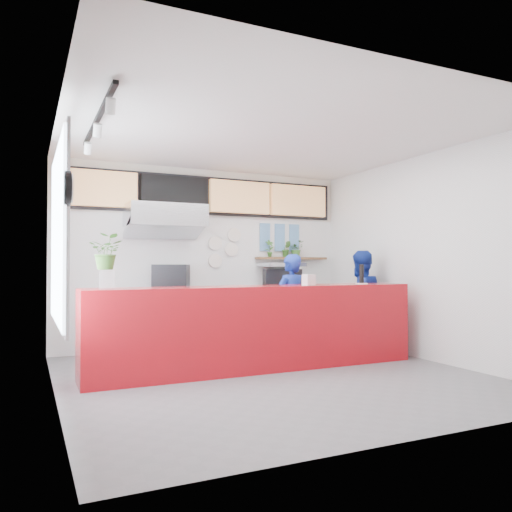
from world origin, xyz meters
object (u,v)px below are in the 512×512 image
object	(u,v)px
espresso_machine	(282,281)
staff_right	(360,301)
staff_center	(290,305)
pepper_mill	(362,274)
panini_oven	(171,280)
service_counter	(259,328)

from	to	relation	value
espresso_machine	staff_right	bearing A→B (deg)	-40.04
staff_center	staff_right	xyz separation A→B (m)	(1.23, -0.06, 0.03)
staff_right	pepper_mill	xyz separation A→B (m)	(-0.43, -0.62, 0.45)
staff_right	pepper_mill	size ratio (longest dim) A/B	5.90
panini_oven	staff_right	xyz separation A→B (m)	(2.74, -1.23, -0.34)
espresso_machine	staff_center	world-z (taller)	staff_center
panini_oven	espresso_machine	world-z (taller)	panini_oven
service_counter	staff_center	distance (m)	1.06
espresso_machine	pepper_mill	bearing A→B (deg)	-61.79
pepper_mill	staff_right	bearing A→B (deg)	54.94
service_counter	staff_right	world-z (taller)	staff_right
service_counter	staff_center	world-z (taller)	staff_center
staff_center	panini_oven	bearing A→B (deg)	-53.58
panini_oven	staff_center	world-z (taller)	staff_center
service_counter	panini_oven	bearing A→B (deg)	110.92
service_counter	espresso_machine	xyz separation A→B (m)	(1.30, 1.80, 0.55)
service_counter	pepper_mill	world-z (taller)	pepper_mill
staff_center	pepper_mill	bearing A→B (deg)	123.70
service_counter	staff_center	xyz separation A→B (m)	(0.82, 0.63, 0.22)
staff_center	service_counter	bearing A→B (deg)	21.64
panini_oven	pepper_mill	xyz separation A→B (m)	(2.31, -1.85, 0.11)
panini_oven	espresso_machine	xyz separation A→B (m)	(1.98, 0.00, -0.04)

